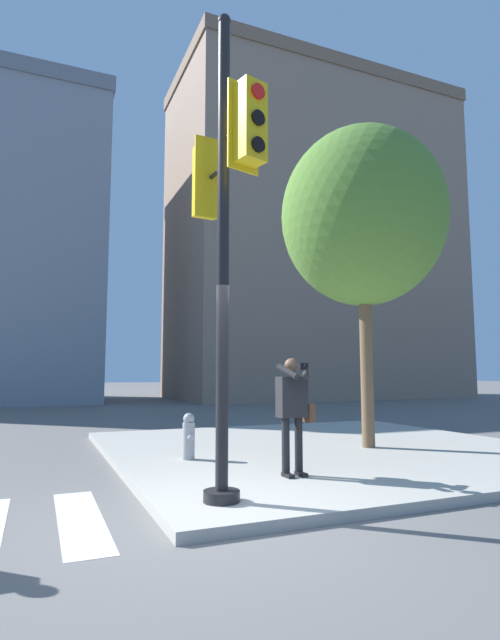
{
  "coord_description": "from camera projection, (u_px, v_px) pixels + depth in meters",
  "views": [
    {
      "loc": [
        -1.68,
        -4.93,
        1.51
      ],
      "look_at": [
        0.85,
        1.01,
        2.2
      ],
      "focal_mm": 28.0,
      "sensor_mm": 36.0,
      "label": 1
    }
  ],
  "objects": [
    {
      "name": "ground_plane",
      "position": [
        212.0,
        524.0,
        5.0
      ],
      "size": [
        160.0,
        160.0,
        0.0
      ],
      "primitive_type": "plane",
      "color": "slate"
    },
    {
      "name": "sidewalk_corner",
      "position": [
        326.0,
        449.0,
        9.57
      ],
      "size": [
        8.0,
        8.0,
        0.12
      ],
      "color": "#ADA89E",
      "rests_on": "ground_plane"
    },
    {
      "name": "traffic_signal_pole",
      "position": [
        225.0,
        208.0,
        5.77
      ],
      "size": [
        0.55,
        1.32,
        5.69
      ],
      "color": "black",
      "rests_on": "sidewalk_corner"
    },
    {
      "name": "person_photographer",
      "position": [
        293.0,
        405.0,
        6.86
      ],
      "size": [
        0.58,
        0.54,
        1.6
      ],
      "color": "black",
      "rests_on": "sidewalk_corner"
    },
    {
      "name": "street_tree",
      "position": [
        363.0,
        217.0,
        9.85
      ],
      "size": [
        3.22,
        3.22,
        6.24
      ],
      "color": "brown",
      "rests_on": "sidewalk_corner"
    },
    {
      "name": "fire_hydrant",
      "position": [
        189.0,
        436.0,
        8.1
      ],
      "size": [
        0.2,
        0.26,
        0.74
      ],
      "color": "#99999E",
      "rests_on": "sidewalk_corner"
    },
    {
      "name": "building_right",
      "position": [
        314.0,
        241.0,
        32.36
      ],
      "size": [
        17.94,
        9.1,
        20.13
      ],
      "color": "gray",
      "rests_on": "ground_plane"
    }
  ]
}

